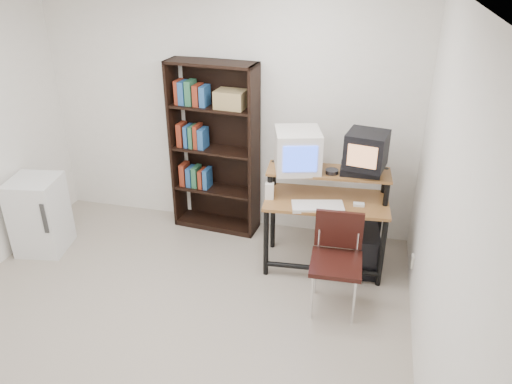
% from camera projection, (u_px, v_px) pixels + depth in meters
% --- Properties ---
extents(floor, '(4.00, 4.00, 0.01)m').
position_uv_depth(floor, '(162.00, 336.00, 4.10)').
color(floor, '#B2A593').
rests_on(floor, ground).
extents(back_wall, '(4.00, 0.01, 2.60)m').
position_uv_depth(back_wall, '(227.00, 112.00, 5.26)').
color(back_wall, white).
rests_on(back_wall, floor).
extents(right_wall, '(0.01, 4.00, 2.60)m').
position_uv_depth(right_wall, '(443.00, 230.00, 3.09)').
color(right_wall, white).
rests_on(right_wall, floor).
extents(computer_desk, '(1.19, 0.66, 0.98)m').
position_uv_depth(computer_desk, '(326.00, 203.00, 4.73)').
color(computer_desk, '#946130').
rests_on(computer_desk, floor).
extents(crt_monitor, '(0.51, 0.51, 0.39)m').
position_uv_depth(crt_monitor, '(298.00, 151.00, 4.64)').
color(crt_monitor, silver).
rests_on(crt_monitor, computer_desk).
extents(vcr, '(0.37, 0.27, 0.08)m').
position_uv_depth(vcr, '(360.00, 170.00, 4.62)').
color(vcr, black).
rests_on(vcr, computer_desk).
extents(crt_tv, '(0.41, 0.40, 0.33)m').
position_uv_depth(crt_tv, '(366.00, 150.00, 4.52)').
color(crt_tv, black).
rests_on(crt_tv, vcr).
extents(cd_spindle, '(0.12, 0.12, 0.05)m').
position_uv_depth(cd_spindle, '(332.00, 172.00, 4.61)').
color(cd_spindle, '#26262B').
rests_on(cd_spindle, computer_desk).
extents(keyboard, '(0.51, 0.31, 0.03)m').
position_uv_depth(keyboard, '(318.00, 207.00, 4.55)').
color(keyboard, silver).
rests_on(keyboard, computer_desk).
extents(mousepad, '(0.24, 0.21, 0.01)m').
position_uv_depth(mousepad, '(358.00, 206.00, 4.59)').
color(mousepad, black).
rests_on(mousepad, computer_desk).
extents(mouse, '(0.10, 0.07, 0.03)m').
position_uv_depth(mouse, '(359.00, 205.00, 4.57)').
color(mouse, white).
rests_on(mouse, mousepad).
extents(desk_speaker, '(0.09, 0.09, 0.17)m').
position_uv_depth(desk_speaker, '(270.00, 192.00, 4.68)').
color(desk_speaker, silver).
rests_on(desk_speaker, computer_desk).
extents(pc_tower, '(0.25, 0.47, 0.42)m').
position_uv_depth(pc_tower, '(367.00, 250.00, 4.86)').
color(pc_tower, black).
rests_on(pc_tower, floor).
extents(school_chair, '(0.45, 0.45, 0.86)m').
position_uv_depth(school_chair, '(337.00, 252.00, 4.25)').
color(school_chair, black).
rests_on(school_chair, floor).
extents(bookshelf, '(0.95, 0.39, 1.86)m').
position_uv_depth(bookshelf, '(215.00, 147.00, 5.31)').
color(bookshelf, black).
rests_on(bookshelf, floor).
extents(mini_fridge, '(0.54, 0.54, 0.80)m').
position_uv_depth(mini_fridge, '(40.00, 215.00, 5.11)').
color(mini_fridge, white).
rests_on(mini_fridge, floor).
extents(wall_outlet, '(0.02, 0.08, 0.12)m').
position_uv_depth(wall_outlet, '(412.00, 261.00, 4.54)').
color(wall_outlet, beige).
rests_on(wall_outlet, right_wall).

